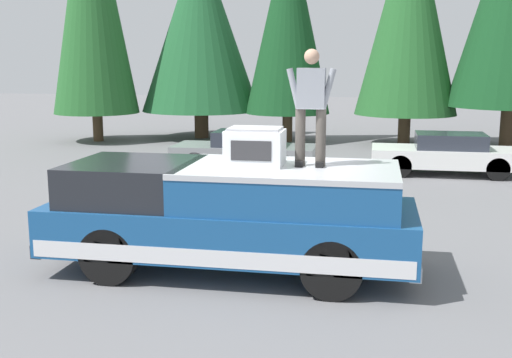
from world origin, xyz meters
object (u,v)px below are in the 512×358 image
object	(u,v)px
pickup_truck	(231,215)
person_on_truck_bed	(311,104)
compressor_unit	(255,147)
parked_car_white	(447,154)
parked_car_grey	(245,151)

from	to	relation	value
pickup_truck	person_on_truck_bed	xyz separation A→B (m)	(0.11, -1.17, 1.68)
compressor_unit	person_on_truck_bed	world-z (taller)	person_on_truck_bed
compressor_unit	parked_car_white	world-z (taller)	compressor_unit
person_on_truck_bed	parked_car_white	distance (m)	9.69
pickup_truck	compressor_unit	distance (m)	1.12
compressor_unit	pickup_truck	bearing A→B (deg)	95.55
person_on_truck_bed	parked_car_white	bearing A→B (deg)	-18.02
parked_car_grey	parked_car_white	bearing A→B (deg)	-85.19
person_on_truck_bed	parked_car_white	world-z (taller)	person_on_truck_bed
person_on_truck_bed	compressor_unit	bearing A→B (deg)	95.59
compressor_unit	parked_car_white	size ratio (longest dim) A/B	0.20
pickup_truck	person_on_truck_bed	size ratio (longest dim) A/B	3.28
pickup_truck	person_on_truck_bed	world-z (taller)	person_on_truck_bed
compressor_unit	parked_car_grey	size ratio (longest dim) A/B	0.20
pickup_truck	parked_car_grey	world-z (taller)	pickup_truck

